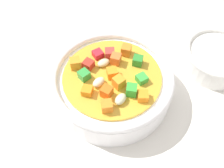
% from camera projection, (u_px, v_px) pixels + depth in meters
% --- Properties ---
extents(ground_plane, '(1.40, 1.40, 0.02)m').
position_uv_depth(ground_plane, '(112.00, 96.00, 0.42)').
color(ground_plane, silver).
extents(soup_bowl_main, '(0.19, 0.19, 0.07)m').
position_uv_depth(soup_bowl_main, '(112.00, 83.00, 0.39)').
color(soup_bowl_main, white).
rests_on(soup_bowl_main, ground_plane).
extents(side_bowl_small, '(0.12, 0.12, 0.04)m').
position_uv_depth(side_bowl_small, '(217.00, 57.00, 0.43)').
color(side_bowl_small, white).
rests_on(side_bowl_small, ground_plane).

